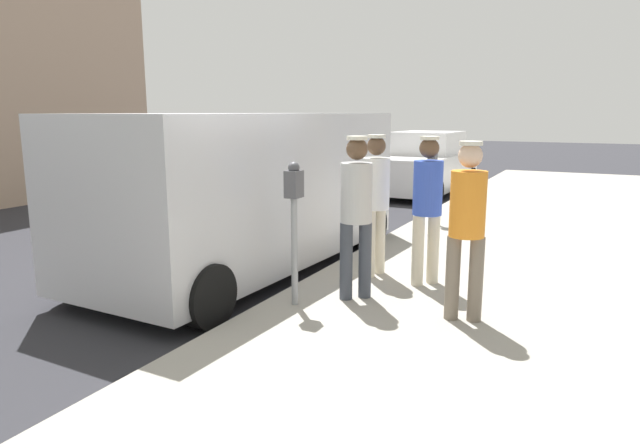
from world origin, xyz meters
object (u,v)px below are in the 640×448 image
Objects in this scene: pedestrian_in_blue at (427,201)px; parked_sedan_ahead at (424,166)px; parking_meter_near at (294,209)px; pedestrian_in_gray at (356,207)px; pedestrian_in_white at (376,196)px; parked_van at (249,187)px; pedestrian_in_orange at (467,219)px; parking_meter_far at (432,167)px.

pedestrian_in_blue reaches higher than parked_sedan_ahead.
pedestrian_in_blue reaches higher than parking_meter_near.
pedestrian_in_gray reaches higher than pedestrian_in_white.
pedestrian_in_blue is 8.94m from parked_sedan_ahead.
pedestrian_in_white is (0.34, 1.43, -0.02)m from parking_meter_near.
pedestrian_in_blue is 2.52m from parked_van.
parked_sedan_ahead is at bearing 106.73° from pedestrian_in_blue.
parking_meter_near is at bearing -135.39° from pedestrian_in_gray.
parked_van is (-3.20, 1.06, -0.00)m from pedestrian_in_orange.
pedestrian_in_white is at bearing 172.35° from pedestrian_in_blue.
pedestrian_in_orange reaches higher than parking_meter_far.
pedestrian_in_white is 8.68m from parked_sedan_ahead.
parked_van reaches higher than parked_sedan_ahead.
pedestrian_in_gray is 9.64m from parked_sedan_ahead.
pedestrian_in_white reaches higher than pedestrian_in_blue.
parked_sedan_ahead is at bearing 102.59° from pedestrian_in_white.
pedestrian_in_orange reaches higher than pedestrian_in_white.
pedestrian_in_gray is (0.49, 0.48, -0.01)m from parking_meter_near.
parking_meter_near and parking_meter_far have the same top height.
pedestrian_in_blue is at bearing -7.65° from pedestrian_in_white.
pedestrian_in_blue is (-0.68, 0.99, -0.00)m from pedestrian_in_orange.
pedestrian_in_gray is 0.40× the size of parked_sedan_ahead.
parked_sedan_ahead is at bearing 98.90° from parking_meter_near.
pedestrian_in_blue is 0.39× the size of parked_sedan_ahead.
parked_sedan_ahead is at bearing 102.24° from pedestrian_in_gray.
pedestrian_in_blue is 1.00× the size of pedestrian_in_white.
parking_meter_near is 1.74m from pedestrian_in_orange.
parking_meter_near is 0.69m from pedestrian_in_gray.
pedestrian_in_orange is 3.37m from parked_van.
pedestrian_in_gray is 1.01× the size of pedestrian_in_blue.
parked_van is (-1.50, 1.40, -0.03)m from parking_meter_near.
pedestrian_in_orange is at bearing -71.20° from parked_sedan_ahead.
parking_meter_far is 4.68m from pedestrian_in_gray.
pedestrian_in_white is 0.39× the size of parked_sedan_ahead.
parked_van is at bearing -179.09° from pedestrian_in_white.
parking_meter_far is 0.86× the size of pedestrian_in_gray.
pedestrian_in_gray is 1.01m from pedestrian_in_blue.
parked_van is at bearing -89.66° from parked_sedan_ahead.
parking_meter_far is 3.72m from pedestrian_in_white.
parking_meter_near is 2.06m from parked_van.
pedestrian_in_orange is at bearing -18.24° from parked_van.
pedestrian_in_gray is at bearing -121.72° from pedestrian_in_blue.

